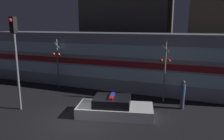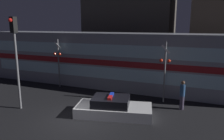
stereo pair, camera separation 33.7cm
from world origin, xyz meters
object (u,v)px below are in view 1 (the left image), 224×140
Objects in this scene: police_car at (114,108)px; traffic_light_corner at (15,47)px; crossing_signal_near at (165,68)px; pedestrian at (183,94)px; train at (110,60)px.

police_car is 6.66m from traffic_light_corner.
police_car is 4.39m from crossing_signal_near.
crossing_signal_near reaches higher than pedestrian.
train is 4.10× the size of traffic_light_corner.
police_car is at bearing -145.61° from pedestrian.
train is 5.34m from crossing_signal_near.
traffic_light_corner is at bearing 178.91° from police_car.
traffic_light_corner reaches higher than crossing_signal_near.
crossing_signal_near is 9.20m from traffic_light_corner.
traffic_light_corner reaches higher than train.
train is 6.44m from police_car.
police_car is (2.51, -5.66, -1.76)m from train.
traffic_light_corner is (-9.13, -3.63, 2.88)m from pedestrian.
police_car is 0.83× the size of traffic_light_corner.
pedestrian is at bearing -35.04° from crossing_signal_near.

